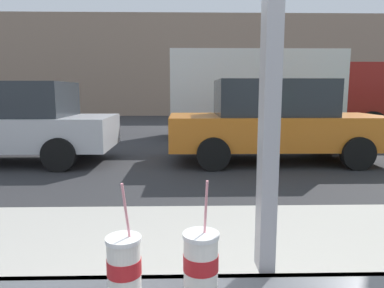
{
  "coord_description": "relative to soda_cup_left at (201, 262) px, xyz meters",
  "views": [
    {
      "loc": [
        -0.26,
        -0.97,
        1.5
      ],
      "look_at": [
        -0.17,
        2.67,
        0.94
      ],
      "focal_mm": 32.63,
      "sensor_mm": 36.0,
      "label": 1
    }
  ],
  "objects": [
    {
      "name": "parked_car_orange",
      "position": [
        1.86,
        6.43,
        -0.15
      ],
      "size": [
        4.46,
        1.95,
        1.73
      ],
      "color": "orange",
      "rests_on": "ground"
    },
    {
      "name": "sidewalk_strip",
      "position": [
        0.21,
        1.65,
        -0.95
      ],
      "size": [
        16.0,
        2.8,
        0.15
      ],
      "primitive_type": "cube",
      "color": "#B2ADA3",
      "rests_on": "ground"
    },
    {
      "name": "parked_car_silver",
      "position": [
        -3.69,
        6.43,
        -0.17
      ],
      "size": [
        4.38,
        1.93,
        1.69
      ],
      "color": "#BCBCC1",
      "rests_on": "ground"
    },
    {
      "name": "soda_cup_left",
      "position": [
        0.0,
        0.0,
        0.0
      ],
      "size": [
        0.1,
        0.1,
        0.33
      ],
      "color": "white",
      "rests_on": "window_counter"
    },
    {
      "name": "ground_plane",
      "position": [
        0.21,
        8.05,
        -1.02
      ],
      "size": [
        60.0,
        60.0,
        0.0
      ],
      "primitive_type": "plane",
      "color": "#2D2D30"
    },
    {
      "name": "box_truck",
      "position": [
        2.96,
        10.47,
        0.5
      ],
      "size": [
        7.01,
        2.44,
        2.72
      ],
      "color": "silver",
      "rests_on": "ground"
    },
    {
      "name": "building_facade_far",
      "position": [
        0.21,
        21.16,
        2.02
      ],
      "size": [
        28.0,
        1.2,
        6.09
      ],
      "primitive_type": "cube",
      "color": "gray",
      "rests_on": "ground"
    },
    {
      "name": "soda_cup_right",
      "position": [
        -0.21,
        -0.02,
        -0.0
      ],
      "size": [
        0.1,
        0.1,
        0.33
      ],
      "color": "silver",
      "rests_on": "window_counter"
    }
  ]
}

